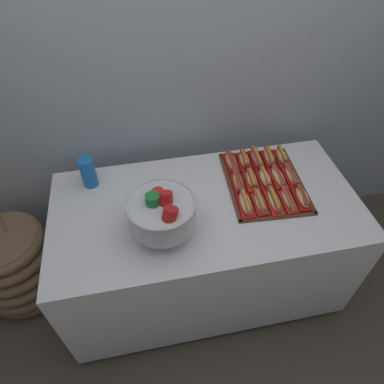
% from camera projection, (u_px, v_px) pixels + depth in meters
% --- Properties ---
extents(ground_plane, '(10.00, 10.00, 0.00)m').
position_uv_depth(ground_plane, '(203.00, 280.00, 2.31)').
color(ground_plane, '#4C4238').
extents(back_wall, '(6.00, 0.10, 2.60)m').
position_uv_depth(back_wall, '(186.00, 58.00, 1.76)').
color(back_wall, '#9EA8B2').
rests_on(back_wall, ground_plane).
extents(buffet_table, '(1.61, 0.80, 0.77)m').
position_uv_depth(buffet_table, '(205.00, 245.00, 2.02)').
color(buffet_table, silver).
rests_on(buffet_table, ground_plane).
extents(floor_vase, '(0.54, 0.54, 1.09)m').
position_uv_depth(floor_vase, '(18.00, 264.00, 2.11)').
color(floor_vase, brown).
rests_on(floor_vase, ground_plane).
extents(serving_tray, '(0.44, 0.55, 0.01)m').
position_uv_depth(serving_tray, '(264.00, 183.00, 1.87)').
color(serving_tray, '#56331E').
rests_on(serving_tray, buffet_table).
extents(hot_dog_0, '(0.08, 0.18, 0.06)m').
position_uv_depth(hot_dog_0, '(245.00, 203.00, 1.72)').
color(hot_dog_0, red).
rests_on(hot_dog_0, serving_tray).
extents(hot_dog_1, '(0.07, 0.16, 0.06)m').
position_uv_depth(hot_dog_1, '(260.00, 202.00, 1.73)').
color(hot_dog_1, red).
rests_on(hot_dog_1, serving_tray).
extents(hot_dog_2, '(0.07, 0.18, 0.06)m').
position_uv_depth(hot_dog_2, '(274.00, 201.00, 1.74)').
color(hot_dog_2, red).
rests_on(hot_dog_2, serving_tray).
extents(hot_dog_3, '(0.07, 0.17, 0.06)m').
position_uv_depth(hot_dog_3, '(288.00, 199.00, 1.74)').
color(hot_dog_3, red).
rests_on(hot_dog_3, serving_tray).
extents(hot_dog_4, '(0.08, 0.16, 0.06)m').
position_uv_depth(hot_dog_4, '(302.00, 198.00, 1.75)').
color(hot_dog_4, '#B21414').
rests_on(hot_dog_4, serving_tray).
extents(hot_dog_5, '(0.07, 0.17, 0.06)m').
position_uv_depth(hot_dog_5, '(238.00, 181.00, 1.83)').
color(hot_dog_5, red).
rests_on(hot_dog_5, serving_tray).
extents(hot_dog_6, '(0.08, 0.17, 0.06)m').
position_uv_depth(hot_dog_6, '(251.00, 180.00, 1.84)').
color(hot_dog_6, red).
rests_on(hot_dog_6, serving_tray).
extents(hot_dog_7, '(0.07, 0.16, 0.06)m').
position_uv_depth(hot_dog_7, '(265.00, 178.00, 1.85)').
color(hot_dog_7, red).
rests_on(hot_dog_7, serving_tray).
extents(hot_dog_8, '(0.07, 0.18, 0.06)m').
position_uv_depth(hot_dog_8, '(278.00, 177.00, 1.85)').
color(hot_dog_8, red).
rests_on(hot_dog_8, serving_tray).
extents(hot_dog_9, '(0.07, 0.17, 0.06)m').
position_uv_depth(hot_dog_9, '(291.00, 176.00, 1.86)').
color(hot_dog_9, red).
rests_on(hot_dog_9, serving_tray).
extents(hot_dog_10, '(0.06, 0.18, 0.06)m').
position_uv_depth(hot_dog_10, '(231.00, 162.00, 1.95)').
color(hot_dog_10, red).
rests_on(hot_dog_10, serving_tray).
extents(hot_dog_11, '(0.08, 0.16, 0.06)m').
position_uv_depth(hot_dog_11, '(244.00, 160.00, 1.95)').
color(hot_dog_11, '#B21414').
rests_on(hot_dog_11, serving_tray).
extents(hot_dog_12, '(0.07, 0.18, 0.06)m').
position_uv_depth(hot_dog_12, '(257.00, 159.00, 1.96)').
color(hot_dog_12, '#B21414').
rests_on(hot_dog_12, serving_tray).
extents(hot_dog_13, '(0.08, 0.17, 0.06)m').
position_uv_depth(hot_dog_13, '(269.00, 158.00, 1.97)').
color(hot_dog_13, '#B21414').
rests_on(hot_dog_13, serving_tray).
extents(hot_dog_14, '(0.08, 0.16, 0.06)m').
position_uv_depth(hot_dog_14, '(282.00, 157.00, 1.98)').
color(hot_dog_14, red).
rests_on(hot_dog_14, serving_tray).
extents(punch_bowl, '(0.32, 0.32, 0.27)m').
position_uv_depth(punch_bowl, '(162.00, 212.00, 1.53)').
color(punch_bowl, silver).
rests_on(punch_bowl, buffet_table).
extents(cup_stack, '(0.08, 0.08, 0.17)m').
position_uv_depth(cup_stack, '(88.00, 172.00, 1.81)').
color(cup_stack, blue).
rests_on(cup_stack, buffet_table).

